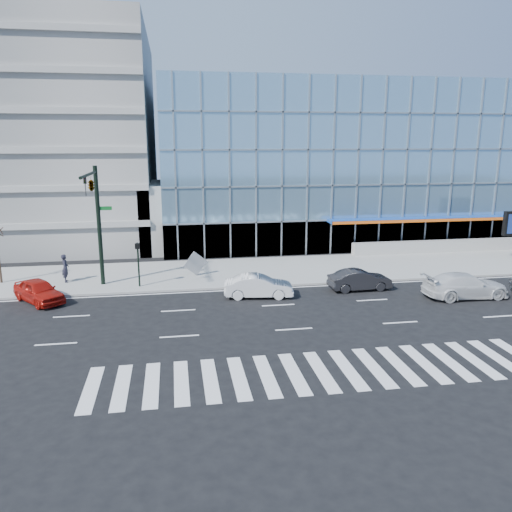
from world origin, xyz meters
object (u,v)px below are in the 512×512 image
(white_suv, at_px, (465,286))
(pedestrian, at_px, (65,268))
(dark_sedan, at_px, (360,280))
(tilted_panel, at_px, (195,263))
(ped_signal_post, at_px, (138,258))
(white_sedan, at_px, (259,286))
(traffic_signal, at_px, (94,199))
(red_sedan, at_px, (39,291))

(white_suv, bearing_deg, pedestrian, 74.43)
(white_suv, xyz_separation_m, dark_sedan, (-6.00, 2.65, -0.09))
(pedestrian, height_order, tilted_panel, pedestrian)
(ped_signal_post, relative_size, white_suv, 0.56)
(white_sedan, bearing_deg, tilted_panel, 42.66)
(traffic_signal, xyz_separation_m, white_suv, (23.01, -4.99, -5.38))
(traffic_signal, distance_m, tilted_panel, 8.53)
(ped_signal_post, xyz_separation_m, pedestrian, (-5.09, 1.99, -1.01))
(dark_sedan, bearing_deg, red_sedan, 85.58)
(white_suv, distance_m, red_sedan, 26.67)
(red_sedan, xyz_separation_m, pedestrian, (0.83, 3.90, 0.42))
(white_sedan, bearing_deg, ped_signal_post, 74.95)
(pedestrian, relative_size, tilted_panel, 1.51)
(ped_signal_post, bearing_deg, pedestrian, 158.71)
(tilted_panel, bearing_deg, white_sedan, -73.38)
(traffic_signal, distance_m, red_sedan, 6.62)
(dark_sedan, distance_m, pedestrian, 20.17)
(red_sedan, bearing_deg, traffic_signal, -15.13)
(red_sedan, height_order, pedestrian, pedestrian)
(ped_signal_post, distance_m, tilted_panel, 4.55)
(ped_signal_post, xyz_separation_m, red_sedan, (-5.93, -1.91, -1.43))
(white_suv, distance_m, dark_sedan, 6.56)
(white_suv, xyz_separation_m, white_sedan, (-12.92, 2.22, -0.06))
(white_sedan, height_order, pedestrian, pedestrian)
(dark_sedan, distance_m, red_sedan, 20.46)
(traffic_signal, height_order, white_sedan, traffic_signal)
(white_sedan, xyz_separation_m, tilted_panel, (-3.73, 5.29, 0.35))
(ped_signal_post, bearing_deg, red_sedan, -162.13)
(ped_signal_post, bearing_deg, white_suv, -14.64)
(white_suv, bearing_deg, white_sedan, 80.69)
(red_sedan, bearing_deg, ped_signal_post, -21.40)
(ped_signal_post, bearing_deg, traffic_signal, -171.48)
(traffic_signal, relative_size, white_sedan, 1.84)
(tilted_panel, bearing_deg, dark_sedan, -43.10)
(white_sedan, bearing_deg, red_sedan, 92.21)
(ped_signal_post, distance_m, dark_sedan, 14.84)
(ped_signal_post, relative_size, dark_sedan, 0.72)
(dark_sedan, relative_size, red_sedan, 1.00)
(ped_signal_post, xyz_separation_m, white_suv, (20.52, -5.36, -1.36))
(red_sedan, distance_m, pedestrian, 4.01)
(traffic_signal, height_order, ped_signal_post, traffic_signal)
(white_sedan, height_order, tilted_panel, tilted_panel)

